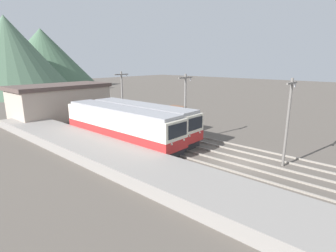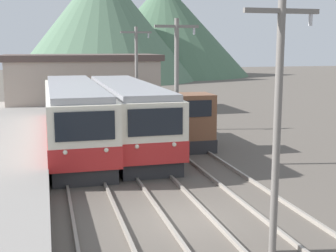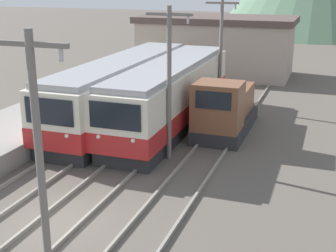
{
  "view_description": "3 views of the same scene",
  "coord_description": "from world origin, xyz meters",
  "px_view_note": "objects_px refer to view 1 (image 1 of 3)",
  "views": [
    {
      "loc": [
        -18.15,
        -8.66,
        7.77
      ],
      "look_at": [
        -0.02,
        7.24,
        1.8
      ],
      "focal_mm": 28.0,
      "sensor_mm": 36.0,
      "label": 1
    },
    {
      "loc": [
        -3.96,
        -13.56,
        5.44
      ],
      "look_at": [
        1.47,
        7.18,
        1.76
      ],
      "focal_mm": 50.0,
      "sensor_mm": 36.0,
      "label": 2
    },
    {
      "loc": [
        8.12,
        -11.8,
        7.7
      ],
      "look_at": [
        1.43,
        7.19,
        1.3
      ],
      "focal_mm": 50.0,
      "sensor_mm": 36.0,
      "label": 3
    }
  ],
  "objects_px": {
    "catenary_mast_near": "(288,120)",
    "catenary_mast_far": "(122,97)",
    "commuter_train_left": "(120,126)",
    "commuter_train_center": "(142,121)",
    "shunting_locomotive": "(162,121)",
    "catenary_mast_mid": "(185,105)"
  },
  "relations": [
    {
      "from": "catenary_mast_near",
      "to": "catenary_mast_far",
      "type": "bearing_deg",
      "value": 90.0
    },
    {
      "from": "commuter_train_left",
      "to": "catenary_mast_near",
      "type": "distance_m",
      "value": 14.86
    },
    {
      "from": "commuter_train_center",
      "to": "shunting_locomotive",
      "type": "xyz_separation_m",
      "value": [
        3.0,
        -0.13,
        -0.42
      ]
    },
    {
      "from": "catenary_mast_near",
      "to": "catenary_mast_far",
      "type": "distance_m",
      "value": 18.97
    },
    {
      "from": "catenary_mast_far",
      "to": "commuter_train_left",
      "type": "bearing_deg",
      "value": -131.37
    },
    {
      "from": "commuter_train_center",
      "to": "catenary_mast_mid",
      "type": "distance_m",
      "value": 5.21
    },
    {
      "from": "shunting_locomotive",
      "to": "catenary_mast_far",
      "type": "relative_size",
      "value": 0.89
    },
    {
      "from": "commuter_train_left",
      "to": "shunting_locomotive",
      "type": "height_order",
      "value": "commuter_train_left"
    },
    {
      "from": "catenary_mast_mid",
      "to": "shunting_locomotive",
      "type": "bearing_deg",
      "value": 71.4
    },
    {
      "from": "commuter_train_left",
      "to": "catenary_mast_mid",
      "type": "bearing_deg",
      "value": -46.85
    },
    {
      "from": "commuter_train_left",
      "to": "commuter_train_center",
      "type": "relative_size",
      "value": 1.06
    },
    {
      "from": "commuter_train_left",
      "to": "commuter_train_center",
      "type": "bearing_deg",
      "value": -0.65
    },
    {
      "from": "commuter_train_left",
      "to": "commuter_train_center",
      "type": "xyz_separation_m",
      "value": [
        2.8,
        -0.03,
        -0.01
      ]
    },
    {
      "from": "commuter_train_center",
      "to": "catenary_mast_far",
      "type": "bearing_deg",
      "value": 72.97
    },
    {
      "from": "catenary_mast_near",
      "to": "catenary_mast_mid",
      "type": "bearing_deg",
      "value": 90.0
    },
    {
      "from": "catenary_mast_near",
      "to": "catenary_mast_mid",
      "type": "distance_m",
      "value": 9.49
    },
    {
      "from": "commuter_train_center",
      "to": "catenary_mast_mid",
      "type": "xyz_separation_m",
      "value": [
        1.51,
        -4.56,
        2.01
      ]
    },
    {
      "from": "commuter_train_left",
      "to": "commuter_train_center",
      "type": "height_order",
      "value": "commuter_train_left"
    },
    {
      "from": "catenary_mast_near",
      "to": "catenary_mast_mid",
      "type": "relative_size",
      "value": 1.0
    },
    {
      "from": "commuter_train_left",
      "to": "commuter_train_center",
      "type": "distance_m",
      "value": 2.8
    },
    {
      "from": "commuter_train_center",
      "to": "catenary_mast_near",
      "type": "relative_size",
      "value": 2.07
    },
    {
      "from": "commuter_train_left",
      "to": "catenary_mast_far",
      "type": "height_order",
      "value": "catenary_mast_far"
    }
  ]
}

